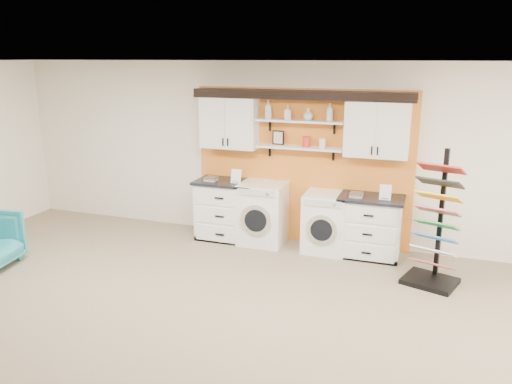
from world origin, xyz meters
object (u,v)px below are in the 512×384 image
at_px(base_cabinet_right, 370,226).
at_px(dryer, 326,222).
at_px(washer, 263,213).
at_px(sample_rack, 434,243).
at_px(base_cabinet_left, 227,210).

relative_size(base_cabinet_right, dryer, 1.03).
bearing_deg(washer, sample_rack, -14.97).
bearing_deg(sample_rack, base_cabinet_left, -173.71).
xyz_separation_m(base_cabinet_left, sample_rack, (3.14, -0.68, 0.07)).
height_order(base_cabinet_left, dryer, base_cabinet_left).
height_order(dryer, sample_rack, sample_rack).
xyz_separation_m(base_cabinet_right, washer, (-1.66, -0.00, 0.03)).
distance_m(washer, dryer, 1.01).
relative_size(base_cabinet_right, washer, 0.96).
xyz_separation_m(base_cabinet_left, dryer, (1.61, -0.00, -0.03)).
distance_m(dryer, sample_rack, 1.68).
height_order(base_cabinet_right, sample_rack, sample_rack).
height_order(washer, dryer, washer).
height_order(base_cabinet_left, base_cabinet_right, base_cabinet_left).
relative_size(base_cabinet_right, sample_rack, 0.53).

